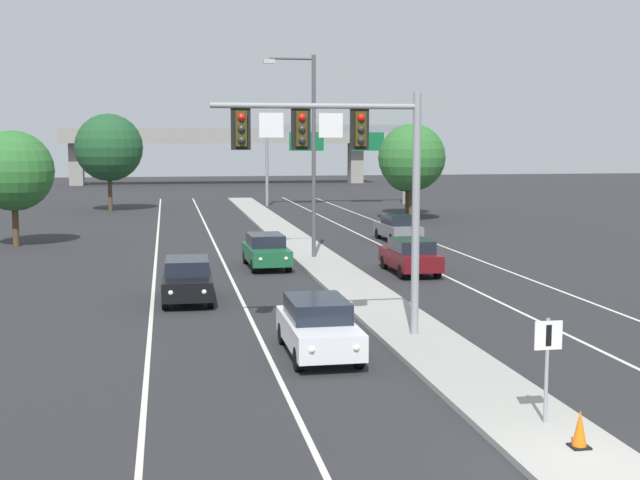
{
  "coord_description": "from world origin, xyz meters",
  "views": [
    {
      "loc": [
        -7.4,
        -13.46,
        5.95
      ],
      "look_at": [
        -3.2,
        9.53,
        3.2
      ],
      "focal_mm": 47.3,
      "sensor_mm": 36.0,
      "label": 1
    }
  ],
  "objects_px": {
    "median_sign_post": "(547,355)",
    "street_lamp_median": "(309,144)",
    "car_oncoming_white": "(318,326)",
    "tree_far_left_a": "(109,148)",
    "tree_far_right_c": "(408,167)",
    "highway_sign_gantry": "(337,139)",
    "car_oncoming_black": "(187,279)",
    "car_receding_darkred": "(410,256)",
    "tree_far_left_b": "(13,171)",
    "car_receding_grey": "(398,228)",
    "car_oncoming_green": "(266,250)",
    "traffic_cone_median_nose": "(580,429)",
    "tree_far_right_b": "(412,158)",
    "overhead_signal_mast": "(346,158)"
  },
  "relations": [
    {
      "from": "street_lamp_median",
      "to": "traffic_cone_median_nose",
      "type": "bearing_deg",
      "value": -88.72
    },
    {
      "from": "car_oncoming_black",
      "to": "tree_far_left_b",
      "type": "xyz_separation_m",
      "value": [
        -9.15,
        18.33,
        3.45
      ]
    },
    {
      "from": "tree_far_right_c",
      "to": "car_oncoming_black",
      "type": "bearing_deg",
      "value": -118.31
    },
    {
      "from": "street_lamp_median",
      "to": "car_oncoming_white",
      "type": "bearing_deg",
      "value": -98.91
    },
    {
      "from": "car_receding_grey",
      "to": "tree_far_right_c",
      "type": "distance_m",
      "value": 18.88
    },
    {
      "from": "overhead_signal_mast",
      "to": "car_oncoming_black",
      "type": "xyz_separation_m",
      "value": [
        -4.46,
        7.41,
        -4.64
      ]
    },
    {
      "from": "street_lamp_median",
      "to": "car_receding_darkred",
      "type": "distance_m",
      "value": 8.11
    },
    {
      "from": "car_oncoming_black",
      "to": "tree_far_left_b",
      "type": "distance_m",
      "value": 20.77
    },
    {
      "from": "street_lamp_median",
      "to": "tree_far_left_a",
      "type": "relative_size",
      "value": 1.21
    },
    {
      "from": "median_sign_post",
      "to": "tree_far_right_b",
      "type": "xyz_separation_m",
      "value": [
        10.35,
        44.71,
        3.13
      ]
    },
    {
      "from": "tree_far_left_a",
      "to": "tree_far_left_b",
      "type": "relative_size",
      "value": 1.26
    },
    {
      "from": "tree_far_right_b",
      "to": "car_receding_grey",
      "type": "bearing_deg",
      "value": -109.89
    },
    {
      "from": "median_sign_post",
      "to": "car_receding_darkred",
      "type": "bearing_deg",
      "value": 81.3
    },
    {
      "from": "highway_sign_gantry",
      "to": "car_oncoming_green",
      "type": "bearing_deg",
      "value": -106.36
    },
    {
      "from": "tree_far_right_c",
      "to": "highway_sign_gantry",
      "type": "bearing_deg",
      "value": 108.91
    },
    {
      "from": "overhead_signal_mast",
      "to": "median_sign_post",
      "type": "height_order",
      "value": "overhead_signal_mast"
    },
    {
      "from": "car_oncoming_white",
      "to": "car_receding_grey",
      "type": "relative_size",
      "value": 0.99
    },
    {
      "from": "tree_far_right_c",
      "to": "tree_far_left_b",
      "type": "xyz_separation_m",
      "value": [
        -27.74,
        -16.19,
        0.38
      ]
    },
    {
      "from": "overhead_signal_mast",
      "to": "street_lamp_median",
      "type": "distance_m",
      "value": 17.5
    },
    {
      "from": "car_receding_darkred",
      "to": "tree_far_right_b",
      "type": "relative_size",
      "value": 0.62
    },
    {
      "from": "car_oncoming_white",
      "to": "tree_far_left_a",
      "type": "height_order",
      "value": "tree_far_left_a"
    },
    {
      "from": "median_sign_post",
      "to": "car_oncoming_black",
      "type": "distance_m",
      "value": 17.16
    },
    {
      "from": "car_receding_darkred",
      "to": "tree_far_left_b",
      "type": "height_order",
      "value": "tree_far_left_b"
    },
    {
      "from": "car_oncoming_white",
      "to": "tree_far_right_c",
      "type": "relative_size",
      "value": 0.75
    },
    {
      "from": "median_sign_post",
      "to": "street_lamp_median",
      "type": "bearing_deg",
      "value": 91.34
    },
    {
      "from": "traffic_cone_median_nose",
      "to": "highway_sign_gantry",
      "type": "height_order",
      "value": "highway_sign_gantry"
    },
    {
      "from": "highway_sign_gantry",
      "to": "tree_far_left_a",
      "type": "xyz_separation_m",
      "value": [
        -20.32,
        -3.03,
        -0.77
      ]
    },
    {
      "from": "car_oncoming_green",
      "to": "tree_far_left_a",
      "type": "bearing_deg",
      "value": 105.06
    },
    {
      "from": "tree_far_right_c",
      "to": "traffic_cone_median_nose",
      "type": "bearing_deg",
      "value": -102.72
    },
    {
      "from": "car_receding_darkred",
      "to": "highway_sign_gantry",
      "type": "distance_m",
      "value": 41.15
    },
    {
      "from": "car_oncoming_black",
      "to": "car_receding_grey",
      "type": "relative_size",
      "value": 1.0
    },
    {
      "from": "tree_far_left_a",
      "to": "tree_far_left_b",
      "type": "xyz_separation_m",
      "value": [
        -3.73,
        -23.94,
        -1.12
      ]
    },
    {
      "from": "car_oncoming_green",
      "to": "car_receding_grey",
      "type": "distance_m",
      "value": 12.75
    },
    {
      "from": "highway_sign_gantry",
      "to": "tree_far_right_b",
      "type": "xyz_separation_m",
      "value": [
        2.39,
        -16.26,
        -1.45
      ]
    },
    {
      "from": "car_receding_darkred",
      "to": "median_sign_post",
      "type": "bearing_deg",
      "value": -98.7
    },
    {
      "from": "car_oncoming_white",
      "to": "car_receding_darkred",
      "type": "height_order",
      "value": "same"
    },
    {
      "from": "car_receding_darkred",
      "to": "tree_far_right_c",
      "type": "height_order",
      "value": "tree_far_right_c"
    },
    {
      "from": "car_receding_grey",
      "to": "street_lamp_median",
      "type": "bearing_deg",
      "value": -133.79
    },
    {
      "from": "street_lamp_median",
      "to": "highway_sign_gantry",
      "type": "bearing_deg",
      "value": 76.36
    },
    {
      "from": "traffic_cone_median_nose",
      "to": "car_oncoming_black",
      "type": "bearing_deg",
      "value": 112.04
    },
    {
      "from": "car_oncoming_black",
      "to": "car_receding_darkred",
      "type": "distance_m",
      "value": 11.14
    },
    {
      "from": "median_sign_post",
      "to": "tree_far_right_b",
      "type": "bearing_deg",
      "value": 76.96
    },
    {
      "from": "overhead_signal_mast",
      "to": "tree_far_right_b",
      "type": "xyz_separation_m",
      "value": [
        12.82,
        36.45,
        -0.74
      ]
    },
    {
      "from": "car_oncoming_green",
      "to": "tree_far_right_b",
      "type": "height_order",
      "value": "tree_far_right_b"
    },
    {
      "from": "traffic_cone_median_nose",
      "to": "tree_far_right_b",
      "type": "distance_m",
      "value": 47.5
    },
    {
      "from": "car_oncoming_green",
      "to": "car_receding_grey",
      "type": "relative_size",
      "value": 1.0
    },
    {
      "from": "car_oncoming_white",
      "to": "traffic_cone_median_nose",
      "type": "xyz_separation_m",
      "value": [
        3.55,
        -8.34,
        -0.31
      ]
    },
    {
      "from": "car_receding_grey",
      "to": "traffic_cone_median_nose",
      "type": "height_order",
      "value": "car_receding_grey"
    },
    {
      "from": "median_sign_post",
      "to": "car_receding_darkred",
      "type": "relative_size",
      "value": 0.49
    },
    {
      "from": "highway_sign_gantry",
      "to": "tree_far_right_c",
      "type": "height_order",
      "value": "highway_sign_gantry"
    }
  ]
}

